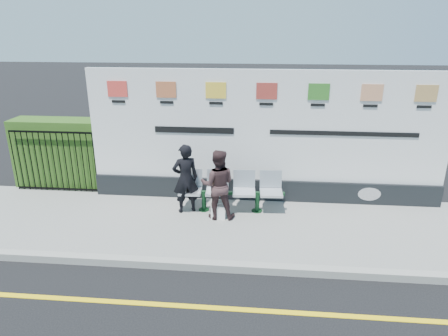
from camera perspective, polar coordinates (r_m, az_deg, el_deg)
name	(u,v)px	position (r m, az deg, el deg)	size (l,w,h in m)	color
ground	(229,309)	(6.33, 0.68, -19.50)	(80.00, 80.00, 0.00)	black
pavement	(239,226)	(8.39, 2.09, -8.33)	(14.00, 3.00, 0.12)	gray
kerb	(233,267)	(7.10, 1.36, -13.96)	(14.00, 0.18, 0.14)	gray
yellow_line	(229,309)	(6.33, 0.68, -19.47)	(14.00, 0.10, 0.01)	yellow
billboard	(265,146)	(9.11, 5.83, 3.17)	(8.00, 0.30, 3.00)	black
hedge	(62,153)	(10.87, -22.09, 2.06)	(2.35, 0.70, 1.70)	#2E5319
railing	(54,161)	(10.52, -23.11, 0.90)	(2.05, 0.06, 1.54)	black
bench	(230,201)	(8.81, 0.93, -4.69)	(2.25, 0.58, 0.48)	silver
woman_left	(185,179)	(8.62, -5.53, -1.53)	(0.56, 0.37, 1.54)	black
woman_right	(218,184)	(8.32, -0.89, -2.37)	(0.73, 0.57, 1.50)	#372325
handbag_brown	(217,186)	(8.69, -1.00, -2.59)	(0.26, 0.11, 0.21)	black
carrier_bag_white	(218,212)	(8.52, -0.81, -6.24)	(0.30, 0.18, 0.30)	white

